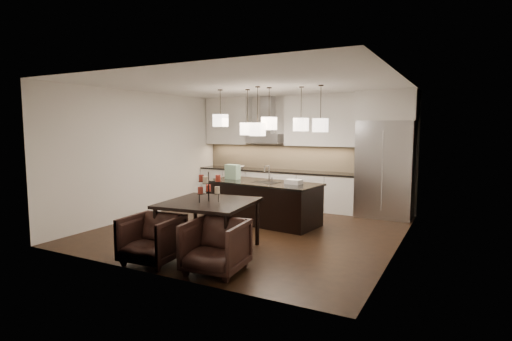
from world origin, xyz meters
The scene contains 37 objects.
floor centered at (0.00, 0.00, -0.01)m, with size 5.50×5.50×0.02m, color black.
ceiling centered at (0.00, 0.00, 2.81)m, with size 5.50×5.50×0.02m, color white.
wall_back centered at (0.00, 2.76, 1.40)m, with size 5.50×0.02×2.80m, color silver.
wall_front centered at (0.00, -2.76, 1.40)m, with size 5.50×0.02×2.80m, color silver.
wall_left centered at (-2.76, 0.00, 1.40)m, with size 0.02×5.50×2.80m, color silver.
wall_right centered at (2.76, 0.00, 1.40)m, with size 0.02×5.50×2.80m, color silver.
refrigerator centered at (2.10, 2.38, 1.07)m, with size 1.20×0.72×2.15m, color #B7B7BA.
fridge_panel centered at (2.10, 2.38, 2.47)m, with size 1.26×0.72×0.65m, color silver.
lower_cabinets centered at (-0.62, 2.43, 0.44)m, with size 4.21×0.62×0.88m, color silver.
countertop centered at (-0.62, 2.43, 0.90)m, with size 4.21×0.66×0.04m, color black.
backsplash centered at (-0.62, 2.73, 1.24)m, with size 4.21×0.02×0.63m, color tan.
upper_cab_left centered at (-2.10, 2.57, 2.17)m, with size 1.25×0.35×1.25m, color silver.
upper_cab_right centered at (0.55, 2.57, 2.17)m, with size 1.86×0.35×1.25m, color silver.
hood_canopy centered at (-0.93, 2.48, 1.72)m, with size 0.90×0.52×0.24m, color #B7B7BA.
hood_chimney centered at (-0.93, 2.59, 2.32)m, with size 0.30×0.28×0.96m, color #B7B7BA.
fruit_bowl centered at (-1.65, 2.38, 0.95)m, with size 0.26×0.26×0.06m, color silver.
island_body centered at (-0.07, 0.63, 0.41)m, with size 2.35×0.94×0.83m, color black.
island_top centered at (-0.07, 0.63, 0.85)m, with size 2.43×1.02×0.04m, color black.
faucet centered at (0.04, 0.71, 1.05)m, with size 0.09×0.23×0.36m, color silver, non-canonical shape.
tote_bag centered at (-0.87, 0.73, 1.03)m, with size 0.32×0.17×0.32m, color #1B653E.
food_container centered at (0.64, 0.62, 0.91)m, with size 0.32×0.23×0.09m, color silver.
dining_table centered at (0.06, -1.53, 0.41)m, with size 1.36×1.36×0.82m, color black, non-canonical shape.
candelabra centered at (0.06, -1.53, 1.06)m, with size 0.39×0.39×0.48m, color black, non-canonical shape.
candle_a centered at (0.21, -1.52, 1.01)m, with size 0.08×0.08×0.11m, color beige.
candle_b centered at (-0.03, -1.41, 1.01)m, with size 0.08×0.08×0.11m, color #CA3D2C.
candle_c centered at (0.00, -1.67, 1.01)m, with size 0.08×0.08×0.11m, color maroon.
candle_d centered at (0.17, -1.42, 1.19)m, with size 0.08×0.08×0.11m, color #CA3D2C.
candle_e centered at (-0.08, -1.53, 1.19)m, with size 0.08×0.08×0.11m, color maroon.
candle_f centered at (0.10, -1.67, 1.19)m, with size 0.08×0.08×0.11m, color beige.
armchair_left centered at (-0.36, -2.40, 0.36)m, with size 0.76×0.79×0.72m, color black.
armchair_right centered at (0.69, -2.28, 0.37)m, with size 0.78×0.80×0.73m, color black.
pendant_a centered at (-0.98, 0.43, 2.15)m, with size 0.24×0.24×0.26m, color #FFE7D0.
pendant_b centered at (-0.45, 0.67, 1.97)m, with size 0.24×0.24×0.26m, color #FFE7D0.
pendant_c centered at (0.13, 0.51, 2.08)m, with size 0.24×0.24×0.26m, color #FFE7D0.
pendant_d centered at (0.76, 0.67, 2.06)m, with size 0.24×0.24×0.26m, color #FFE7D0.
pendant_e centered at (1.19, 0.57, 2.04)m, with size 0.24×0.24×0.26m, color #FFE7D0.
pendant_f centered at (0.01, 0.25, 1.96)m, with size 0.24×0.24×0.26m, color #FFE7D0.
Camera 1 is at (3.70, -6.76, 2.00)m, focal length 28.00 mm.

